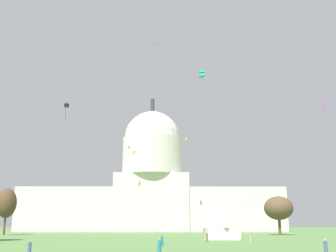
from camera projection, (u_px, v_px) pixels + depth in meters
name	position (u px, v px, depth m)	size (l,w,h in m)	color
capitol_building	(152.00, 187.00, 182.28)	(114.54, 26.60, 60.20)	beige
event_tent	(221.00, 226.00, 86.19)	(7.68, 6.74, 5.52)	white
tree_east_mid	(279.00, 208.00, 123.59)	(12.03, 12.02, 11.40)	brown
tree_west_far	(7.00, 203.00, 122.68)	(6.40, 6.88, 13.67)	#4C3823
person_teal_near_tent	(162.00, 241.00, 62.16)	(0.58, 0.58, 1.50)	#1E757A
person_olive_front_right	(207.00, 237.00, 75.71)	(0.55, 0.55, 1.75)	olive
person_teal_near_tree_west	(159.00, 249.00, 39.24)	(0.53, 0.53, 1.77)	#1E757A
person_denim_near_tree_east	(29.00, 249.00, 41.50)	(0.50, 0.50, 1.53)	#3D5684
person_tan_lawn_far_right	(251.00, 237.00, 74.03)	(0.48, 0.48, 1.80)	tan
person_denim_deep_crowd	(326.00, 247.00, 44.60)	(0.49, 0.49, 1.55)	#3D5684
kite_yellow_mid	(134.00, 152.00, 152.73)	(1.10, 1.09, 2.86)	yellow
kite_red_mid	(129.00, 148.00, 165.19)	(0.85, 0.57, 4.79)	red
kite_black_mid	(67.00, 106.00, 105.70)	(1.14, 1.14, 4.27)	black
kite_violet_mid	(325.00, 104.00, 84.39)	(0.60, 0.86, 3.45)	purple
kite_turquoise_mid	(202.00, 74.00, 78.42)	(1.10, 1.05, 3.28)	teal
kite_orange_high	(187.00, 140.00, 159.88)	(1.01, 1.06, 3.03)	orange
kite_lime_high	(154.00, 46.00, 110.44)	(1.46, 1.08, 4.24)	#8CD133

